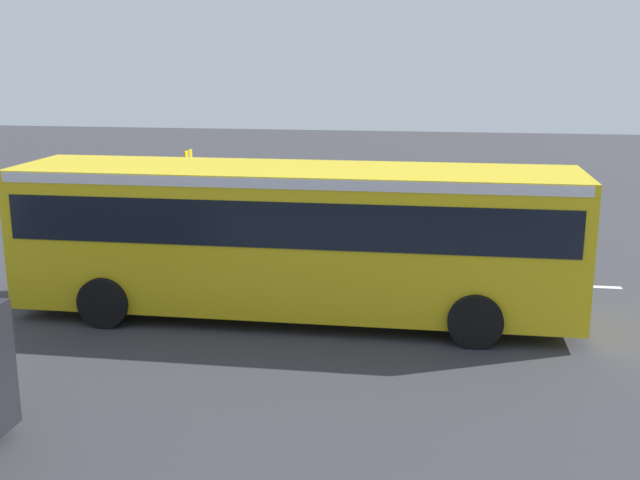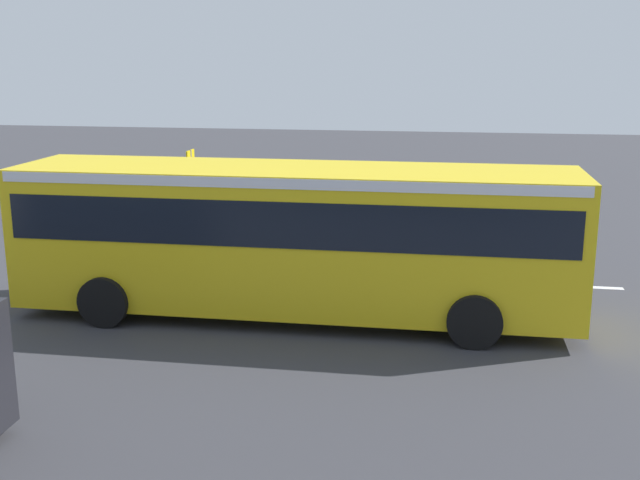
# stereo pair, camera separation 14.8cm
# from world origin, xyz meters

# --- Properties ---
(ground) EXTENTS (80.00, 80.00, 0.00)m
(ground) POSITION_xyz_m (0.00, 0.00, 0.00)
(ground) COLOR #38383D
(city_bus) EXTENTS (11.54, 2.85, 3.15)m
(city_bus) POSITION_xyz_m (0.30, 0.70, 1.88)
(city_bus) COLOR yellow
(city_bus) RESTS_ON ground
(pedestrian) EXTENTS (0.38, 0.38, 1.79)m
(pedestrian) POSITION_xyz_m (-1.31, -3.96, 0.89)
(pedestrian) COLOR #2D2D38
(pedestrian) RESTS_ON ground
(traffic_sign) EXTENTS (0.08, 0.60, 2.80)m
(traffic_sign) POSITION_xyz_m (4.28, -4.58, 1.89)
(traffic_sign) COLOR slate
(traffic_sign) RESTS_ON ground
(lane_dash_leftmost) EXTENTS (2.00, 0.20, 0.01)m
(lane_dash_leftmost) POSITION_xyz_m (-6.00, -2.42, 0.00)
(lane_dash_leftmost) COLOR silver
(lane_dash_leftmost) RESTS_ON ground
(lane_dash_left) EXTENTS (2.00, 0.20, 0.01)m
(lane_dash_left) POSITION_xyz_m (-2.00, -2.42, 0.00)
(lane_dash_left) COLOR silver
(lane_dash_left) RESTS_ON ground
(lane_dash_centre) EXTENTS (2.00, 0.20, 0.01)m
(lane_dash_centre) POSITION_xyz_m (2.00, -2.42, 0.00)
(lane_dash_centre) COLOR silver
(lane_dash_centre) RESTS_ON ground
(lane_dash_right) EXTENTS (2.00, 0.20, 0.01)m
(lane_dash_right) POSITION_xyz_m (6.00, -2.42, 0.00)
(lane_dash_right) COLOR silver
(lane_dash_right) RESTS_ON ground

